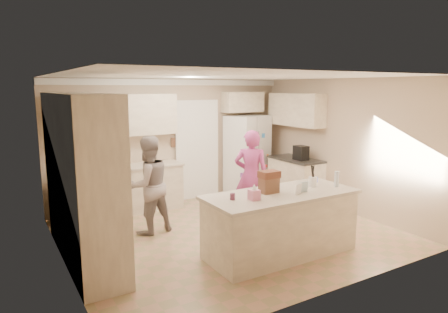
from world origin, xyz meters
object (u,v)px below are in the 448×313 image
refrigerator (247,155)px  island_base (281,225)px  teen_boy (148,185)px  teen_girl (251,176)px  utensil_crock (313,182)px  coffee_maker (301,153)px  dollhouse_body (269,185)px  tissue_box (254,195)px

refrigerator → island_base: (-1.51, -3.11, -0.46)m
island_base → teen_boy: (-1.35, 1.82, 0.38)m
teen_girl → utensil_crock: bearing=138.8°
coffee_maker → island_base: bearing=-137.2°
refrigerator → dollhouse_body: size_ratio=6.92×
utensil_crock → teen_boy: (-2.00, 1.77, -0.18)m
refrigerator → teen_girl: (-1.04, -1.67, -0.06)m
utensil_crock → teen_boy: teen_boy is taller
tissue_box → teen_girl: size_ratio=0.08×
tissue_box → teen_girl: 1.85m
utensil_crock → teen_boy: bearing=138.5°
utensil_crock → dollhouse_body: dollhouse_body is taller
utensil_crock → dollhouse_body: 0.80m
tissue_box → dollhouse_body: bearing=26.6°
tissue_box → coffee_maker: bearing=37.6°
island_base → dollhouse_body: 0.62m
island_base → dollhouse_body: (-0.15, 0.10, 0.60)m
refrigerator → island_base: bearing=-131.8°
coffee_maker → dollhouse_body: 2.84m
coffee_maker → utensil_crock: bearing=-127.1°
teen_girl → island_base: bearing=113.3°
tissue_box → teen_boy: bearing=112.6°
teen_boy → coffee_maker: bearing=172.0°
dollhouse_body → teen_boy: size_ratio=0.16×
utensil_crock → teen_girl: size_ratio=0.09×
refrigerator → utensil_crock: bearing=-121.6°
coffee_maker → teen_girl: teen_girl is taller
utensil_crock → teen_boy: size_ratio=0.09×
coffee_maker → teen_boy: (-3.40, -0.08, -0.25)m
utensil_crock → refrigerator: bearing=74.3°
utensil_crock → tissue_box: (-1.20, -0.15, -0.00)m
island_base → dollhouse_body: size_ratio=8.46×
refrigerator → teen_boy: refrigerator is taller
coffee_maker → teen_girl: bearing=-163.7°
refrigerator → tissue_box: size_ratio=12.86×
coffee_maker → dollhouse_body: size_ratio=1.15×
refrigerator → coffee_maker: size_ratio=6.00×
teen_girl → dollhouse_body: bearing=106.5°
coffee_maker → teen_boy: size_ratio=0.18×
teen_boy → teen_girl: (1.81, -0.38, 0.02)m
coffee_maker → teen_boy: bearing=-178.6°
island_base → teen_boy: bearing=126.6°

